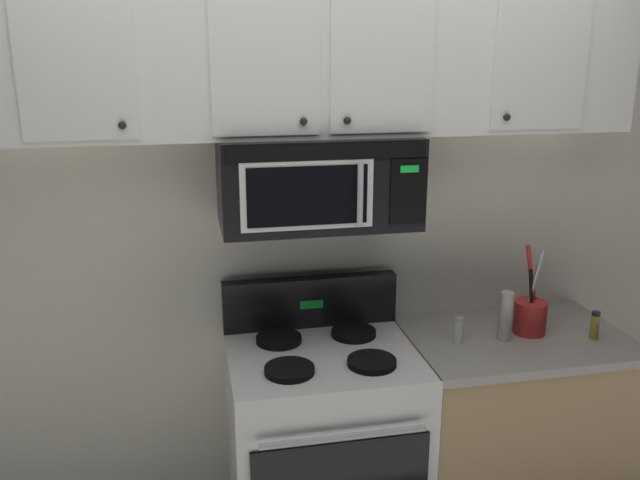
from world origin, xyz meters
TOP-DOWN VIEW (x-y plane):
  - back_wall at (0.00, 0.79)m, footprint 5.20×0.10m
  - stove_range at (0.00, 0.42)m, footprint 0.76×0.69m
  - over_range_microwave at (-0.00, 0.54)m, footprint 0.76×0.43m
  - upper_cabinets at (-0.00, 0.57)m, footprint 2.50×0.36m
  - counter_segment at (0.84, 0.43)m, footprint 0.93×0.65m
  - utensil_crock_red at (0.90, 0.44)m, footprint 0.14×0.14m
  - salt_shaker at (0.57, 0.41)m, footprint 0.04×0.04m
  - pepper_mill at (0.76, 0.39)m, footprint 0.05×0.05m
  - spice_jar at (1.14, 0.33)m, footprint 0.04×0.04m

SIDE VIEW (x-z plane):
  - counter_segment at x=0.84m, z-range 0.00..0.90m
  - stove_range at x=0.00m, z-range -0.09..1.03m
  - salt_shaker at x=0.57m, z-range 0.90..1.01m
  - spice_jar at x=1.14m, z-range 0.90..1.02m
  - utensil_crock_red at x=0.90m, z-range 0.79..1.17m
  - pepper_mill at x=0.76m, z-range 0.90..1.11m
  - back_wall at x=0.00m, z-range 0.00..2.70m
  - over_range_microwave at x=0.00m, z-range 1.40..1.75m
  - upper_cabinets at x=0.00m, z-range 1.75..2.30m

